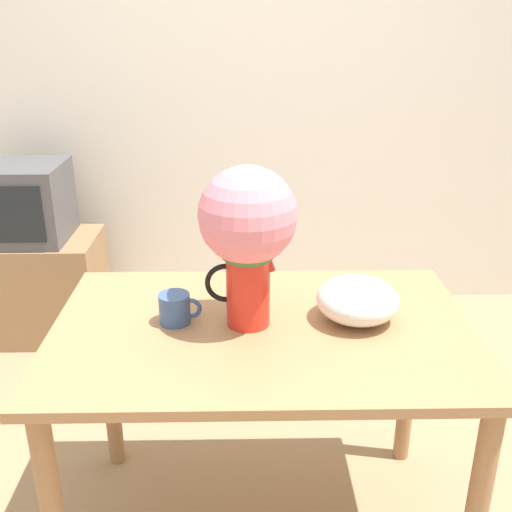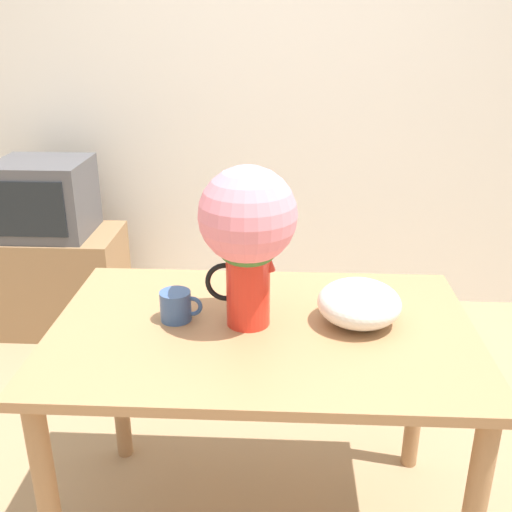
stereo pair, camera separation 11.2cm
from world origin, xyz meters
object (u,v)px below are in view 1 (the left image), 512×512
object	(u,v)px
tv_set	(20,202)
flower_vase	(248,229)
white_bowl	(358,300)
coffee_mug	(176,308)

from	to	relation	value
tv_set	flower_vase	bearing A→B (deg)	-49.87
flower_vase	white_bowl	distance (m)	0.40
coffee_mug	white_bowl	bearing A→B (deg)	0.84
white_bowl	tv_set	bearing A→B (deg)	137.59
coffee_mug	white_bowl	distance (m)	0.54
coffee_mug	tv_set	bearing A→B (deg)	124.58
coffee_mug	tv_set	size ratio (longest dim) A/B	0.28
white_bowl	tv_set	world-z (taller)	tv_set
tv_set	white_bowl	bearing A→B (deg)	-42.41
coffee_mug	white_bowl	xyz separation A→B (m)	(0.54, 0.01, 0.02)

